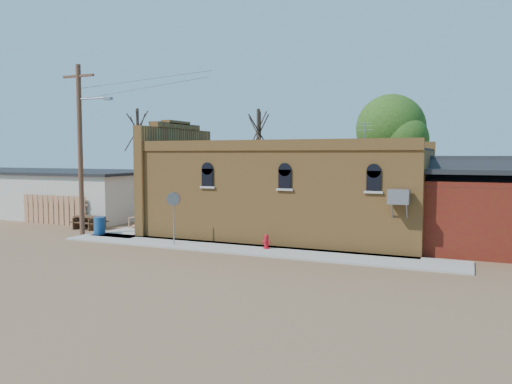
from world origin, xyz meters
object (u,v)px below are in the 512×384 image
at_px(stop_sign, 174,204).
at_px(trash_barrel, 100,226).
at_px(picnic_table, 89,221).
at_px(brick_bar, 283,192).
at_px(utility_pole, 81,146).
at_px(fire_hydrant, 266,241).

distance_m(stop_sign, trash_barrel, 5.47).
bearing_deg(picnic_table, brick_bar, 13.78).
bearing_deg(utility_pole, brick_bar, 23.69).
height_order(utility_pole, stop_sign, utility_pole).
xyz_separation_m(fire_hydrant, picnic_table, (-11.90, 1.95, 0.09)).
distance_m(stop_sign, picnic_table, 7.99).
bearing_deg(utility_pole, trash_barrel, 19.55).
bearing_deg(brick_bar, trash_barrel, -155.93).
bearing_deg(utility_pole, stop_sign, -5.45).
bearing_deg(fire_hydrant, trash_barrel, -175.63).
bearing_deg(trash_barrel, stop_sign, -9.56).
distance_m(brick_bar, trash_barrel, 9.96).
xyz_separation_m(stop_sign, picnic_table, (-7.41, 2.58, -1.50)).
height_order(brick_bar, utility_pole, utility_pole).
bearing_deg(trash_barrel, utility_pole, -160.45).
bearing_deg(brick_bar, utility_pole, -156.31).
xyz_separation_m(fire_hydrant, trash_barrel, (-9.69, 0.25, 0.14)).
bearing_deg(trash_barrel, brick_bar, 24.07).
relative_size(fire_hydrant, stop_sign, 0.26).
bearing_deg(picnic_table, stop_sign, -17.01).
height_order(fire_hydrant, stop_sign, stop_sign).
bearing_deg(brick_bar, stop_sign, -127.51).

